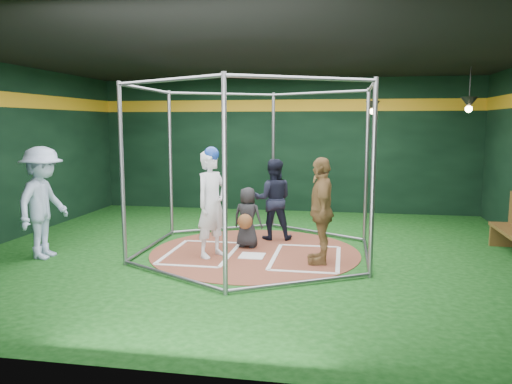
# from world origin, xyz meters

# --- Properties ---
(room_shell) EXTENTS (10.10, 9.10, 3.53)m
(room_shell) POSITION_xyz_m (0.00, 0.01, 1.75)
(room_shell) COLOR #0D3A0D
(room_shell) RESTS_ON ground
(clay_disc) EXTENTS (3.80, 3.80, 0.01)m
(clay_disc) POSITION_xyz_m (0.00, 0.00, 0.01)
(clay_disc) COLOR brown
(clay_disc) RESTS_ON ground
(home_plate) EXTENTS (0.43, 0.43, 0.01)m
(home_plate) POSITION_xyz_m (0.00, -0.30, 0.02)
(home_plate) COLOR white
(home_plate) RESTS_ON clay_disc
(batter_box_left) EXTENTS (1.17, 1.77, 0.01)m
(batter_box_left) POSITION_xyz_m (-0.95, -0.25, 0.02)
(batter_box_left) COLOR white
(batter_box_left) RESTS_ON clay_disc
(batter_box_right) EXTENTS (1.17, 1.77, 0.01)m
(batter_box_right) POSITION_xyz_m (0.95, -0.25, 0.02)
(batter_box_right) COLOR white
(batter_box_right) RESTS_ON clay_disc
(batting_cage) EXTENTS (4.05, 4.67, 3.00)m
(batting_cage) POSITION_xyz_m (-0.00, -0.00, 1.50)
(batting_cage) COLOR gray
(batting_cage) RESTS_ON ground
(pendant_lamp_near) EXTENTS (0.34, 0.34, 0.90)m
(pendant_lamp_near) POSITION_xyz_m (2.20, 3.60, 2.74)
(pendant_lamp_near) COLOR black
(pendant_lamp_near) RESTS_ON room_shell
(pendant_lamp_far) EXTENTS (0.34, 0.34, 0.90)m
(pendant_lamp_far) POSITION_xyz_m (4.00, 2.00, 2.74)
(pendant_lamp_far) COLOR black
(pendant_lamp_far) RESTS_ON room_shell
(batter_figure) EXTENTS (0.72, 0.81, 1.93)m
(batter_figure) POSITION_xyz_m (-0.69, -0.42, 0.97)
(batter_figure) COLOR silver
(batter_figure) RESTS_ON clay_disc
(visitor_leopard) EXTENTS (0.53, 1.08, 1.78)m
(visitor_leopard) POSITION_xyz_m (1.20, -0.50, 0.90)
(visitor_leopard) COLOR #AC8349
(visitor_leopard) RESTS_ON clay_disc
(catcher_figure) EXTENTS (0.61, 0.62, 1.14)m
(catcher_figure) POSITION_xyz_m (-0.20, 0.32, 0.58)
(catcher_figure) COLOR black
(catcher_figure) RESTS_ON clay_disc
(umpire) EXTENTS (0.87, 0.72, 1.62)m
(umpire) POSITION_xyz_m (0.17, 1.09, 0.82)
(umpire) COLOR black
(umpire) RESTS_ON clay_disc
(bystander_blue) EXTENTS (0.73, 1.26, 1.94)m
(bystander_blue) POSITION_xyz_m (-3.56, -0.97, 0.97)
(bystander_blue) COLOR #A8BCDE
(bystander_blue) RESTS_ON ground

